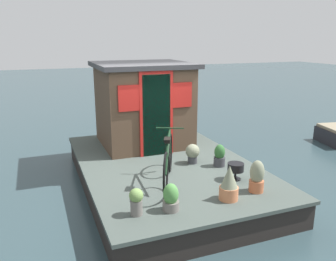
{
  "coord_description": "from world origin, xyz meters",
  "views": [
    {
      "loc": [
        -6.1,
        2.3,
        2.9
      ],
      "look_at": [
        -0.2,
        0.0,
        1.2
      ],
      "focal_mm": 36.88,
      "sensor_mm": 36.0,
      "label": 1
    }
  ],
  "objects_px": {
    "bicycle": "(168,161)",
    "potted_plant_thyme": "(193,153)",
    "potted_plant_fern": "(229,184)",
    "potted_plant_sage": "(136,201)",
    "potted_plant_lavender": "(220,156)",
    "potted_plant_succulent": "(171,198)",
    "potted_plant_mint": "(257,177)",
    "houseboat_cabin": "(143,104)",
    "charcoal_grill": "(236,168)"
  },
  "relations": [
    {
      "from": "potted_plant_fern",
      "to": "charcoal_grill",
      "type": "bearing_deg",
      "value": -39.2
    },
    {
      "from": "bicycle",
      "to": "potted_plant_lavender",
      "type": "relative_size",
      "value": 3.74
    },
    {
      "from": "houseboat_cabin",
      "to": "potted_plant_thyme",
      "type": "bearing_deg",
      "value": -163.23
    },
    {
      "from": "potted_plant_succulent",
      "to": "charcoal_grill",
      "type": "distance_m",
      "value": 1.6
    },
    {
      "from": "bicycle",
      "to": "potted_plant_thyme",
      "type": "bearing_deg",
      "value": -48.12
    },
    {
      "from": "bicycle",
      "to": "charcoal_grill",
      "type": "distance_m",
      "value": 1.2
    },
    {
      "from": "houseboat_cabin",
      "to": "potted_plant_lavender",
      "type": "relative_size",
      "value": 4.85
    },
    {
      "from": "potted_plant_lavender",
      "to": "potted_plant_fern",
      "type": "bearing_deg",
      "value": 156.11
    },
    {
      "from": "potted_plant_succulent",
      "to": "potted_plant_mint",
      "type": "relative_size",
      "value": 0.78
    },
    {
      "from": "houseboat_cabin",
      "to": "bicycle",
      "type": "bearing_deg",
      "value": 172.68
    },
    {
      "from": "potted_plant_fern",
      "to": "potted_plant_mint",
      "type": "xyz_separation_m",
      "value": [
        0.09,
        -0.57,
        -0.01
      ]
    },
    {
      "from": "potted_plant_lavender",
      "to": "potted_plant_mint",
      "type": "bearing_deg",
      "value": 179.13
    },
    {
      "from": "potted_plant_fern",
      "to": "potted_plant_sage",
      "type": "height_order",
      "value": "potted_plant_fern"
    },
    {
      "from": "potted_plant_mint",
      "to": "potted_plant_lavender",
      "type": "bearing_deg",
      "value": -0.87
    },
    {
      "from": "houseboat_cabin",
      "to": "potted_plant_mint",
      "type": "distance_m",
      "value": 3.39
    },
    {
      "from": "potted_plant_succulent",
      "to": "potted_plant_fern",
      "type": "relative_size",
      "value": 0.75
    },
    {
      "from": "charcoal_grill",
      "to": "potted_plant_fern",
      "type": "bearing_deg",
      "value": 140.8
    },
    {
      "from": "houseboat_cabin",
      "to": "potted_plant_fern",
      "type": "bearing_deg",
      "value": -174.3
    },
    {
      "from": "bicycle",
      "to": "potted_plant_thyme",
      "type": "xyz_separation_m",
      "value": [
        0.71,
        -0.79,
        -0.18
      ]
    },
    {
      "from": "houseboat_cabin",
      "to": "potted_plant_fern",
      "type": "distance_m",
      "value": 3.37
    },
    {
      "from": "potted_plant_mint",
      "to": "charcoal_grill",
      "type": "xyz_separation_m",
      "value": [
        0.54,
        0.05,
        -0.04
      ]
    },
    {
      "from": "potted_plant_fern",
      "to": "potted_plant_sage",
      "type": "bearing_deg",
      "value": 87.95
    },
    {
      "from": "bicycle",
      "to": "potted_plant_mint",
      "type": "height_order",
      "value": "bicycle"
    },
    {
      "from": "potted_plant_succulent",
      "to": "potted_plant_mint",
      "type": "distance_m",
      "value": 1.52
    },
    {
      "from": "potted_plant_lavender",
      "to": "charcoal_grill",
      "type": "xyz_separation_m",
      "value": [
        -0.69,
        0.07,
        0.01
      ]
    },
    {
      "from": "bicycle",
      "to": "potted_plant_sage",
      "type": "relative_size",
      "value": 4.12
    },
    {
      "from": "potted_plant_sage",
      "to": "charcoal_grill",
      "type": "distance_m",
      "value": 2.04
    },
    {
      "from": "potted_plant_lavender",
      "to": "potted_plant_thyme",
      "type": "distance_m",
      "value": 0.53
    },
    {
      "from": "potted_plant_mint",
      "to": "potted_plant_succulent",
      "type": "bearing_deg",
      "value": 93.43
    },
    {
      "from": "potted_plant_fern",
      "to": "potted_plant_mint",
      "type": "relative_size",
      "value": 1.04
    },
    {
      "from": "bicycle",
      "to": "potted_plant_lavender",
      "type": "bearing_deg",
      "value": -72.58
    },
    {
      "from": "potted_plant_sage",
      "to": "charcoal_grill",
      "type": "relative_size",
      "value": 1.31
    },
    {
      "from": "potted_plant_thyme",
      "to": "charcoal_grill",
      "type": "relative_size",
      "value": 1.29
    },
    {
      "from": "bicycle",
      "to": "potted_plant_mint",
      "type": "xyz_separation_m",
      "value": [
        -0.85,
        -1.19,
        -0.15
      ]
    },
    {
      "from": "potted_plant_fern",
      "to": "potted_plant_sage",
      "type": "distance_m",
      "value": 1.45
    },
    {
      "from": "charcoal_grill",
      "to": "potted_plant_sage",
      "type": "bearing_deg",
      "value": 106.37
    },
    {
      "from": "houseboat_cabin",
      "to": "potted_plant_sage",
      "type": "relative_size",
      "value": 5.33
    },
    {
      "from": "potted_plant_mint",
      "to": "houseboat_cabin",
      "type": "bearing_deg",
      "value": 15.6
    },
    {
      "from": "potted_plant_succulent",
      "to": "charcoal_grill",
      "type": "xyz_separation_m",
      "value": [
        0.63,
        -1.47,
        0.02
      ]
    },
    {
      "from": "potted_plant_thyme",
      "to": "potted_plant_mint",
      "type": "xyz_separation_m",
      "value": [
        -1.56,
        -0.4,
        0.03
      ]
    },
    {
      "from": "potted_plant_sage",
      "to": "potted_plant_mint",
      "type": "bearing_deg",
      "value": -89.02
    },
    {
      "from": "houseboat_cabin",
      "to": "bicycle",
      "type": "height_order",
      "value": "houseboat_cabin"
    },
    {
      "from": "bicycle",
      "to": "charcoal_grill",
      "type": "xyz_separation_m",
      "value": [
        -0.31,
        -1.14,
        -0.18
      ]
    },
    {
      "from": "potted_plant_lavender",
      "to": "potted_plant_succulent",
      "type": "relative_size",
      "value": 1.05
    },
    {
      "from": "bicycle",
      "to": "potted_plant_sage",
      "type": "bearing_deg",
      "value": 137.22
    },
    {
      "from": "potted_plant_succulent",
      "to": "potted_plant_fern",
      "type": "height_order",
      "value": "potted_plant_fern"
    },
    {
      "from": "potted_plant_lavender",
      "to": "houseboat_cabin",
      "type": "bearing_deg",
      "value": 24.86
    },
    {
      "from": "potted_plant_succulent",
      "to": "potted_plant_sage",
      "type": "xyz_separation_m",
      "value": [
        0.06,
        0.49,
        0.02
      ]
    },
    {
      "from": "potted_plant_succulent",
      "to": "potted_plant_mint",
      "type": "bearing_deg",
      "value": -86.57
    },
    {
      "from": "potted_plant_succulent",
      "to": "charcoal_grill",
      "type": "relative_size",
      "value": 1.37
    }
  ]
}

